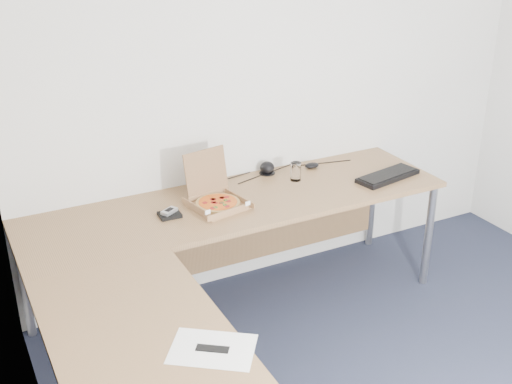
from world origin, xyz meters
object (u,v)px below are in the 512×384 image
desk (218,250)px  wallet (170,215)px  pizza_box (217,200)px  drinking_glass (296,171)px  keyboard (388,176)px

desk → wallet: 0.43m
pizza_box → drinking_glass: bearing=-0.4°
desk → keyboard: keyboard is taller
drinking_glass → pizza_box: bearing=-169.1°
drinking_glass → wallet: drinking_glass is taller
keyboard → wallet: keyboard is taller
wallet → pizza_box: bearing=3.8°
desk → drinking_glass: (0.77, 0.53, 0.09)m
desk → pizza_box: pizza_box is taller
drinking_glass → desk: bearing=-145.2°
wallet → drinking_glass: bearing=9.9°
wallet → desk: bearing=-74.0°
pizza_box → drinking_glass: pizza_box is taller
desk → drinking_glass: size_ratio=21.73×
pizza_box → keyboard: 1.11m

